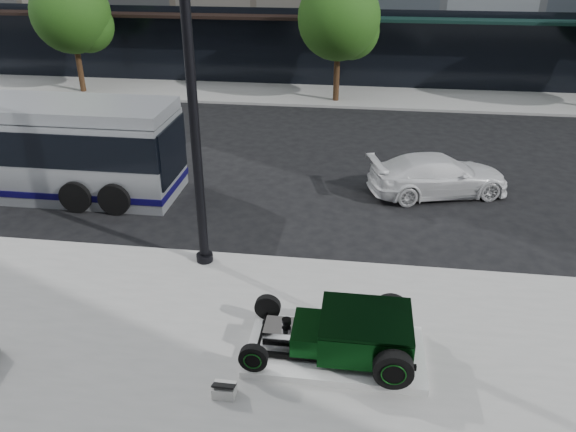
# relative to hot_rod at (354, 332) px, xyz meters

# --- Properties ---
(ground) EXTENTS (120.00, 120.00, 0.00)m
(ground) POSITION_rel_hot_rod_xyz_m (-2.42, 5.51, -0.70)
(ground) COLOR black
(ground) RESTS_ON ground
(sidewalk_far) EXTENTS (70.00, 4.00, 0.12)m
(sidewalk_far) POSITION_rel_hot_rod_xyz_m (-2.42, 19.51, -0.64)
(sidewalk_far) COLOR gray
(sidewalk_far) RESTS_ON ground
(street_trees) EXTENTS (29.80, 3.80, 5.70)m
(street_trees) POSITION_rel_hot_rod_xyz_m (-1.27, 18.58, 3.07)
(street_trees) COLOR black
(street_trees) RESTS_ON sidewalk_far
(display_plinth) EXTENTS (3.40, 1.80, 0.15)m
(display_plinth) POSITION_rel_hot_rod_xyz_m (-0.33, -0.00, -0.50)
(display_plinth) COLOR silver
(display_plinth) RESTS_ON sidewalk_near
(hot_rod) EXTENTS (3.22, 2.00, 0.81)m
(hot_rod) POSITION_rel_hot_rod_xyz_m (0.00, 0.00, 0.00)
(hot_rod) COLOR black
(hot_rod) RESTS_ON display_plinth
(info_plaque) EXTENTS (0.40, 0.30, 0.31)m
(info_plaque) POSITION_rel_hot_rod_xyz_m (-2.21, -1.33, -0.45)
(info_plaque) COLOR silver
(info_plaque) RESTS_ON sidewalk_near
(lamppost) EXTENTS (0.41, 0.41, 7.48)m
(lamppost) POSITION_rel_hot_rod_xyz_m (-3.76, 3.06, 2.88)
(lamppost) COLOR black
(lamppost) RESTS_ON sidewalk_near
(white_sedan) EXTENTS (4.71, 2.93, 1.27)m
(white_sedan) POSITION_rel_hot_rod_xyz_m (2.40, 8.21, -0.06)
(white_sedan) COLOR white
(white_sedan) RESTS_ON ground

